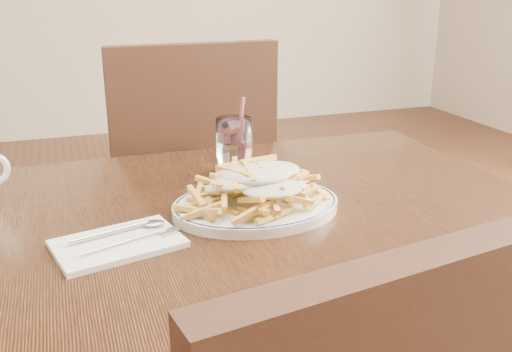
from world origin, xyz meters
name	(u,v)px	position (x,y,z in m)	size (l,w,h in m)	color
table	(235,245)	(0.00, 0.00, 0.67)	(1.20, 0.80, 0.75)	black
chair_far	(189,185)	(0.05, 0.63, 0.57)	(0.47, 0.47, 1.00)	black
fries_plate	(256,206)	(0.03, -0.03, 0.76)	(0.38, 0.35, 0.02)	white
loaded_fries	(256,180)	(0.03, -0.03, 0.81)	(0.32, 0.29, 0.08)	gold
napkin	(118,244)	(-0.23, -0.09, 0.75)	(0.20, 0.13, 0.01)	white
cutlery	(117,238)	(-0.23, -0.09, 0.76)	(0.19, 0.12, 0.01)	silver
water_glass	(234,150)	(0.06, 0.18, 0.81)	(0.08, 0.08, 0.17)	white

